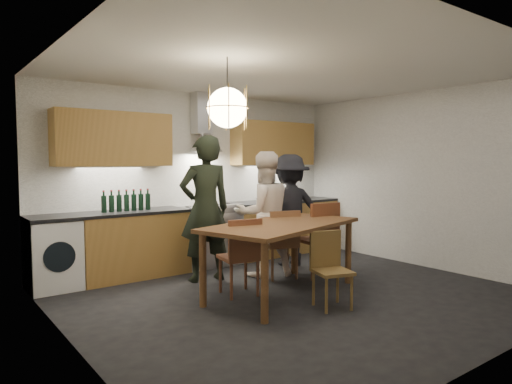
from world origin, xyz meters
TOP-DOWN VIEW (x-y plane):
  - ground at (0.00, 0.00)m, footprint 5.00×5.00m
  - room_shell at (0.00, 0.00)m, footprint 5.02×4.52m
  - counter_run at (0.02, 1.95)m, footprint 5.00×0.62m
  - range_stove at (0.00, 1.94)m, footprint 0.90×0.60m
  - wall_fixtures at (0.00, 2.07)m, footprint 4.30×0.54m
  - pendant_lamp at (-1.00, -0.10)m, footprint 0.43×0.43m
  - dining_table at (-0.10, 0.11)m, footprint 2.20×1.51m
  - chair_back_left at (-0.53, 0.32)m, footprint 0.48×0.48m
  - chair_back_mid at (0.36, 0.64)m, footprint 0.53×0.53m
  - chair_back_right at (0.81, 0.40)m, footprint 0.52×0.52m
  - chair_front at (0.02, -0.53)m, footprint 0.46×0.46m
  - person_left at (-0.50, 1.19)m, footprint 0.75×0.56m
  - person_mid at (0.26, 0.93)m, footprint 0.96×0.83m
  - person_right at (0.97, 1.20)m, footprint 1.21×0.92m
  - mixing_bowl at (1.06, 1.90)m, footprint 0.38×0.38m
  - stock_pot at (1.74, 1.94)m, footprint 0.23×0.23m
  - wine_bottles at (-1.26, 1.95)m, footprint 0.68×0.07m

SIDE VIEW (x-z plane):
  - ground at x=0.00m, z-range 0.00..0.00m
  - range_stove at x=0.00m, z-range -0.02..0.90m
  - counter_run at x=0.02m, z-range 0.00..0.90m
  - chair_front at x=0.02m, z-range 0.06..0.87m
  - chair_back_left at x=-0.53m, z-range 0.07..0.98m
  - chair_back_mid at x=0.36m, z-range 0.07..0.99m
  - chair_back_right at x=0.81m, z-range 0.07..1.09m
  - dining_table at x=-0.10m, z-range 0.32..1.17m
  - person_right at x=0.97m, z-range 0.00..1.67m
  - person_mid at x=0.26m, z-range 0.00..1.70m
  - mixing_bowl at x=1.06m, z-range 0.90..0.97m
  - person_left at x=-0.50m, z-range 0.00..1.90m
  - stock_pot at x=1.74m, z-range 0.90..1.02m
  - wine_bottles at x=-1.26m, z-range 0.90..1.19m
  - room_shell at x=0.00m, z-range 0.40..3.01m
  - wall_fixtures at x=0.00m, z-range 1.32..2.42m
  - pendant_lamp at x=-1.00m, z-range 1.75..2.45m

